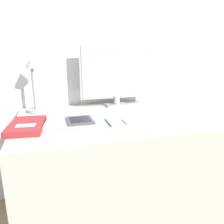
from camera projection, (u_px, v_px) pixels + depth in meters
wall_back at (104, 39)px, 1.61m from camera, size 3.60×0.05×2.40m
desk at (120, 167)px, 1.46m from camera, size 1.24×0.76×0.72m
monitor at (117, 74)px, 1.57m from camera, size 0.53×0.11×0.44m
keyboard at (148, 119)px, 1.27m from camera, size 0.29×0.10×0.01m
laptop at (74, 122)px, 1.21m from camera, size 0.34×0.25×0.02m
ereader at (80, 120)px, 1.19m from camera, size 0.14×0.16×0.01m
desk_lamp at (33, 82)px, 1.41m from camera, size 0.12×0.12×0.36m
notebook at (27, 126)px, 1.14m from camera, size 0.20×0.29×0.03m
pen at (108, 123)px, 1.22m from camera, size 0.01×0.13×0.01m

